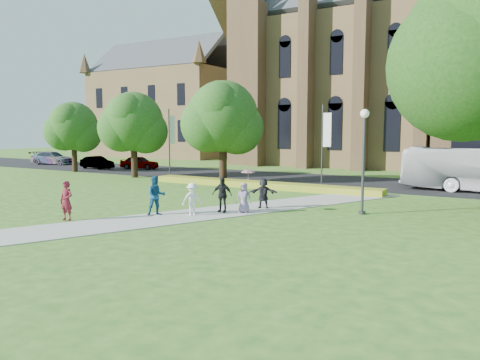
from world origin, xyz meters
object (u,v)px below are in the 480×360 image
Objects in this scene: car_0 at (139,162)px; car_1 at (97,163)px; pedestrian_0 at (66,201)px; streetlamp at (364,149)px; car_2 at (52,158)px.

car_1 is (-4.05, -2.18, -0.03)m from car_0.
pedestrian_0 reaches higher than car_0.
streetlamp is at bearing -131.81° from car_0.
pedestrian_0 reaches higher than car_1.
streetlamp is 0.99× the size of car_2.
car_2 is at bearing 76.90° from car_0.
car_1 is at bearing -115.07° from car_2.
car_2 is (-9.54, 1.69, 0.10)m from car_1.
car_1 is at bearing 159.63° from streetlamp.
pedestrian_0 is at bearing -142.08° from streetlamp.
streetlamp reaches higher than car_1.
streetlamp is at bearing 28.85° from pedestrian_0.
car_2 is (-41.66, 13.62, -2.51)m from streetlamp.
streetlamp is 31.51m from car_0.
car_0 is 4.60m from car_1.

